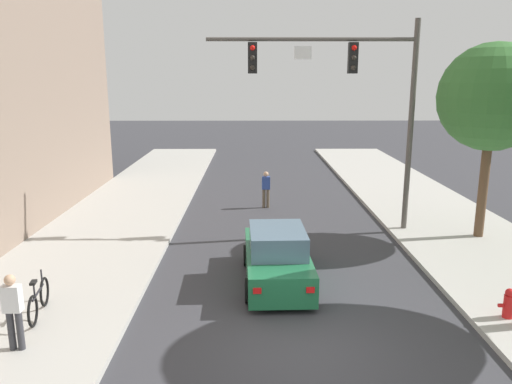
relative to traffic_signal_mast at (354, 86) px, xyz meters
The scene contains 8 objects.
ground_plane 10.21m from the traffic_signal_mast, 106.61° to the right, with size 120.00×120.00×0.00m, color #38383D.
traffic_signal_mast is the anchor object (origin of this frame).
car_lead_green 7.21m from the traffic_signal_mast, 121.74° to the right, with size 1.93×4.29×1.60m.
pedestrian_sidewalk_left_walker 12.69m from the traffic_signal_mast, 135.04° to the right, with size 0.36×0.22×1.64m.
pedestrian_crossing_road 6.46m from the traffic_signal_mast, 129.45° to the left, with size 0.36×0.22×1.64m.
bicycle_leaning 12.07m from the traffic_signal_mast, 141.15° to the right, with size 0.34×1.76×0.98m.
fire_hydrant 8.96m from the traffic_signal_mast, 71.47° to the right, with size 0.48×0.24×0.72m.
street_tree_second 4.61m from the traffic_signal_mast, 12.41° to the right, with size 3.62×3.62×6.68m.
Camera 1 is at (-1.11, -9.31, 5.58)m, focal length 34.39 mm.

